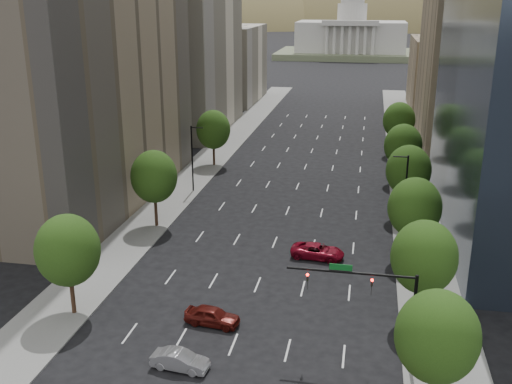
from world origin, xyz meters
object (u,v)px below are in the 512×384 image
Objects in this scene: capitol at (351,36)px; car_maroon at (212,316)px; traffic_signal at (379,296)px; car_silver at (180,360)px; car_red_far at (318,251)px.

capitol reaches higher than car_maroon.
traffic_signal reaches higher than car_silver.
capitol is 203.04m from car_red_far.
capitol is at bearing 7.52° from car_red_far.
car_red_far is (7.15, 14.34, -0.03)m from car_maroon.
car_red_far is (4.86, -202.83, -7.84)m from capitol.
capitol is 217.33m from car_maroon.
car_maroon reaches higher than car_red_far.
capitol is at bearing 92.74° from traffic_signal.
car_silver is at bearing 165.26° from car_red_far.
car_maroon is 6.28m from car_silver.
traffic_signal is at bearing -87.26° from capitol.
car_silver is at bearing -164.67° from traffic_signal.
capitol is 14.46× the size of car_silver.
car_silver is (-0.71, -6.24, -0.08)m from car_maroon.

